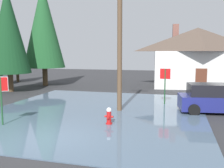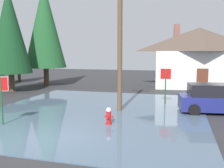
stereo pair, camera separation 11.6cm
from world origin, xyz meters
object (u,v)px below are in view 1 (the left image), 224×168
Objects in this scene: house at (197,56)px; pine_tree_tall_left at (16,48)px; stop_sign_near at (1,91)px; parked_car at (215,99)px; fire_hydrant at (109,116)px; utility_pole at (120,40)px; stop_sign_far at (165,79)px; pine_tree_far_center at (43,25)px; pine_tree_short_left at (8,30)px.

pine_tree_tall_left is at bearing -177.55° from house.
stop_sign_near reaches higher than parked_car.
fire_hydrant is 21.26m from pine_tree_tall_left.
utility_pole is (4.66, 4.34, 2.47)m from stop_sign_near.
parked_car is 0.65× the size of pine_tree_tall_left.
pine_tree_tall_left is (-20.01, -0.86, 0.87)m from house.
pine_tree_tall_left is at bearing 122.91° from stop_sign_near.
stop_sign_far is 0.36× the size of pine_tree_tall_left.
pine_tree_short_left is at bearing -100.85° from pine_tree_far_center.
pine_tree_far_center reaches higher than utility_pole.
stop_sign_far is 10.31m from house.
parked_car is 17.40m from pine_tree_short_left.
fire_hydrant is 16.35m from house.
utility_pole is at bearing -23.98° from pine_tree_short_left.
house is (2.58, 9.89, 1.33)m from stop_sign_far.
pine_tree_short_left reaches higher than utility_pole.
fire_hydrant is at bearing 16.14° from stop_sign_near.
fire_hydrant is 0.11× the size of utility_pole.
stop_sign_near is at bearing -68.27° from pine_tree_far_center.
stop_sign_near is at bearing -151.80° from parked_car.
utility_pole is 1.18× the size of pine_tree_tall_left.
stop_sign_near is 11.41m from parked_car.
pine_tree_short_left is (-13.45, 2.34, 3.64)m from stop_sign_far.
pine_tree_tall_left is at bearing 142.25° from utility_pole.
pine_tree_short_left is at bearing 156.02° from utility_pole.
fire_hydrant is at bearing -107.64° from house.
house is 15.80m from pine_tree_far_center.
parked_car is at bearing 28.20° from stop_sign_near.
pine_tree_far_center reaches higher than house.
house reaches higher than parked_car.
stop_sign_far is at bearing 67.17° from fire_hydrant.
house is at bearing 91.58° from parked_car.
stop_sign_far is 14.13m from pine_tree_short_left.
pine_tree_short_left is (-16.35, 3.84, 4.57)m from parked_car.
parked_car is (5.37, 1.04, -3.33)m from utility_pole.
utility_pole is 18.92m from pine_tree_tall_left.
pine_tree_tall_left is (-14.96, 11.58, -0.20)m from utility_pole.
utility_pole is 0.83× the size of house.
stop_sign_near is 0.22× the size of pine_tree_far_center.
fire_hydrant is 0.35× the size of stop_sign_far.
pine_tree_short_left is (-10.98, 4.88, 1.24)m from utility_pole.
stop_sign_far is 0.25× the size of house.
pine_tree_far_center is at bearing 137.23° from utility_pole.
parked_car is 0.48× the size of pine_tree_short_left.
pine_tree_tall_left is at bearing 152.60° from stop_sign_far.
fire_hydrant is 0.09× the size of house.
utility_pole is 13.94m from pine_tree_far_center.
utility_pole is 0.75× the size of pine_tree_far_center.
stop_sign_far reaches higher than fire_hydrant.
pine_tree_far_center is at bearing 151.76° from parked_car.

